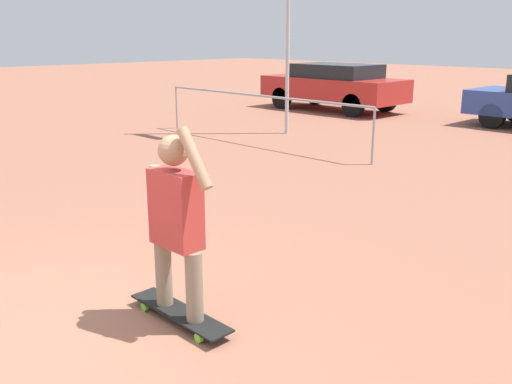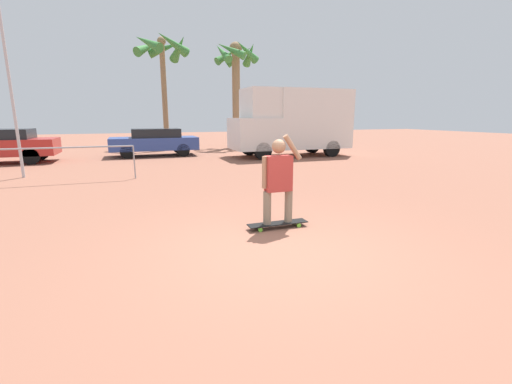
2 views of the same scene
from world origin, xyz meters
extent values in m
plane|color=#935B47|center=(0.00, 0.00, 0.00)|extent=(80.00, 80.00, 0.00)
cube|color=black|center=(0.40, 1.02, 0.09)|extent=(1.10, 0.24, 0.02)
cylinder|color=#66C633|center=(0.02, 0.92, 0.04)|extent=(0.08, 0.03, 0.08)
cylinder|color=#66C633|center=(0.02, 1.12, 0.04)|extent=(0.08, 0.03, 0.08)
cylinder|color=#66C633|center=(0.77, 0.92, 0.04)|extent=(0.08, 0.03, 0.08)
cylinder|color=#66C633|center=(0.77, 1.12, 0.04)|extent=(0.08, 0.03, 0.08)
cylinder|color=gray|center=(0.19, 1.02, 0.39)|extent=(0.14, 0.14, 0.59)
cylinder|color=gray|center=(0.60, 1.02, 0.39)|extent=(0.14, 0.14, 0.59)
cube|color=#B23833|center=(0.40, 1.02, 0.99)|extent=(0.46, 0.22, 0.62)
sphere|color=#A37556|center=(0.40, 1.02, 1.46)|extent=(0.24, 0.24, 0.24)
cylinder|color=#A37556|center=(0.14, 1.02, 1.03)|extent=(0.09, 0.09, 0.55)
cylinder|color=#A37556|center=(0.65, 1.02, 1.44)|extent=(0.36, 0.09, 0.46)
cylinder|color=black|center=(-2.20, 12.95, 0.32)|extent=(0.64, 0.22, 0.64)
cylinder|color=black|center=(-8.77, 12.12, 0.34)|extent=(0.68, 0.22, 0.68)
cylinder|color=black|center=(-8.77, 13.82, 0.34)|extent=(0.68, 0.22, 0.68)
cylinder|color=black|center=(-5.93, 12.12, 0.34)|extent=(0.68, 0.22, 0.68)
cylinder|color=black|center=(-5.93, 13.82, 0.34)|extent=(0.68, 0.22, 0.68)
cube|color=#B22823|center=(-7.35, 12.97, 0.68)|extent=(4.57, 1.92, 0.69)
cube|color=black|center=(-7.24, 12.97, 1.24)|extent=(2.51, 1.69, 0.42)
cylinder|color=#99999E|center=(-4.90, 7.22, 1.05)|extent=(5.94, 0.05, 0.05)
cylinder|color=#99999E|center=(-7.87, 7.22, 0.53)|extent=(0.04, 0.04, 1.05)
cylinder|color=#99999E|center=(-1.93, 7.22, 0.53)|extent=(0.04, 0.04, 1.05)
camera|label=1|loc=(3.91, -1.56, 2.32)|focal=40.00mm
camera|label=2|loc=(-1.97, -4.37, 1.96)|focal=24.00mm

